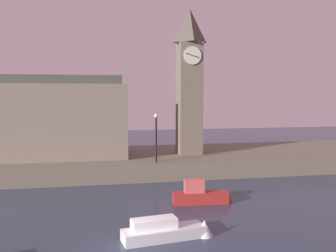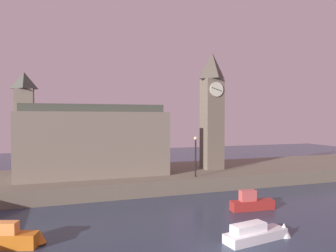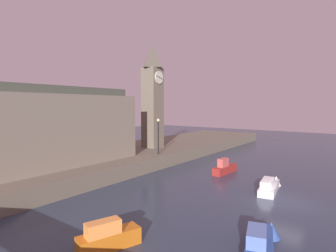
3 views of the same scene
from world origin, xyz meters
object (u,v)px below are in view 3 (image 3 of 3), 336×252
boat_dinghy_red (226,168)px  clock_tower (152,94)px  streetlamp (158,132)px  boat_tour_blue (262,241)px  boat_patrol_orange (112,236)px  parliament_hall (57,127)px  boat_ferry_white (271,185)px

boat_dinghy_red → clock_tower: bearing=80.4°
streetlamp → boat_tour_blue: bearing=-126.4°
boat_patrol_orange → boat_tour_blue: size_ratio=0.81×
parliament_hall → boat_dinghy_red: parliament_hall is taller
parliament_hall → streetlamp: size_ratio=3.67×
clock_tower → boat_patrol_orange: (-19.95, -13.71, -8.18)m
clock_tower → boat_patrol_orange: bearing=-145.5°
boat_tour_blue → boat_ferry_white: bearing=13.7°
clock_tower → boat_tour_blue: bearing=-128.1°
boat_patrol_orange → boat_ferry_white: boat_patrol_orange is taller
boat_patrol_orange → boat_tour_blue: bearing=-55.7°
boat_ferry_white → boat_tour_blue: size_ratio=1.05×
clock_tower → streetlamp: bearing=-133.8°
clock_tower → streetlamp: (-3.96, -4.13, -4.68)m
clock_tower → boat_dinghy_red: (-1.99, -11.79, -8.22)m
boat_ferry_white → boat_dinghy_red: (3.35, 5.67, 0.15)m
parliament_hall → boat_ferry_white: parliament_hall is taller
boat_dinghy_red → boat_patrol_orange: bearing=-173.9°
boat_ferry_white → boat_tour_blue: bearing=-166.3°
clock_tower → boat_tour_blue: (-15.67, -19.98, -8.30)m
clock_tower → boat_ferry_white: clock_tower is taller
streetlamp → boat_dinghy_red: streetlamp is taller
streetlamp → boat_patrol_orange: (-15.99, -9.59, -3.50)m
boat_ferry_white → clock_tower: bearing=73.0°
streetlamp → boat_patrol_orange: size_ratio=1.10×
clock_tower → boat_patrol_orange: size_ratio=3.67×
streetlamp → boat_dinghy_red: bearing=-75.6°
boat_tour_blue → clock_tower: bearing=51.9°
boat_dinghy_red → boat_tour_blue: size_ratio=0.88×
parliament_hall → boat_ferry_white: bearing=-63.4°
boat_patrol_orange → boat_dinghy_red: size_ratio=0.91×
clock_tower → parliament_hall: bearing=179.0°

